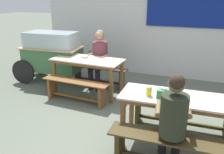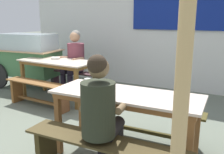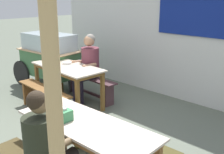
{
  "view_description": "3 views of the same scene",
  "coord_description": "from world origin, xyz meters",
  "px_view_note": "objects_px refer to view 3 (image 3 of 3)",
  "views": [
    {
      "loc": [
        1.05,
        -3.36,
        2.07
      ],
      "look_at": [
        -0.37,
        0.34,
        0.67
      ],
      "focal_mm": 37.92,
      "sensor_mm": 36.0,
      "label": 1
    },
    {
      "loc": [
        1.94,
        -2.67,
        1.56
      ],
      "look_at": [
        0.21,
        0.61,
        0.67
      ],
      "focal_mm": 39.64,
      "sensor_mm": 36.0,
      "label": 2
    },
    {
      "loc": [
        2.87,
        -2.02,
        2.05
      ],
      "look_at": [
        0.14,
        0.8,
        0.86
      ],
      "focal_mm": 44.13,
      "sensor_mm": 36.0,
      "label": 3
    }
  ],
  "objects_px": {
    "dining_table_near": "(86,131)",
    "soup_bowl": "(67,63)",
    "bench_far_back": "(90,84)",
    "food_cart": "(49,56)",
    "condiment_jar": "(54,109)",
    "tissue_box": "(64,115)",
    "person_center_facing": "(88,63)",
    "bench_near_back": "(118,144)",
    "person_near_front": "(47,143)",
    "dining_table_far": "(67,70)",
    "bench_far_front": "(44,97)"
  },
  "relations": [
    {
      "from": "bench_far_back",
      "to": "person_center_facing",
      "type": "bearing_deg",
      "value": -55.8
    },
    {
      "from": "dining_table_far",
      "to": "food_cart",
      "type": "xyz_separation_m",
      "value": [
        -1.16,
        0.38,
        0.03
      ]
    },
    {
      "from": "bench_near_back",
      "to": "person_near_front",
      "type": "xyz_separation_m",
      "value": [
        -0.03,
        -0.97,
        0.41
      ]
    },
    {
      "from": "food_cart",
      "to": "soup_bowl",
      "type": "xyz_separation_m",
      "value": [
        1.04,
        -0.28,
        0.07
      ]
    },
    {
      "from": "bench_far_back",
      "to": "food_cart",
      "type": "bearing_deg",
      "value": -173.43
    },
    {
      "from": "bench_near_back",
      "to": "tissue_box",
      "type": "relative_size",
      "value": 10.29
    },
    {
      "from": "bench_far_back",
      "to": "bench_near_back",
      "type": "distance_m",
      "value": 2.39
    },
    {
      "from": "bench_far_back",
      "to": "bench_far_front",
      "type": "relative_size",
      "value": 1.0
    },
    {
      "from": "dining_table_far",
      "to": "food_cart",
      "type": "height_order",
      "value": "food_cart"
    },
    {
      "from": "dining_table_far",
      "to": "bench_near_back",
      "type": "bearing_deg",
      "value": -21.25
    },
    {
      "from": "food_cart",
      "to": "bench_near_back",
      "type": "bearing_deg",
      "value": -20.12
    },
    {
      "from": "food_cart",
      "to": "person_near_front",
      "type": "relative_size",
      "value": 1.45
    },
    {
      "from": "person_center_facing",
      "to": "condiment_jar",
      "type": "bearing_deg",
      "value": -50.14
    },
    {
      "from": "bench_far_front",
      "to": "bench_near_back",
      "type": "xyz_separation_m",
      "value": [
        2.05,
        -0.27,
        0.01
      ]
    },
    {
      "from": "dining_table_far",
      "to": "tissue_box",
      "type": "xyz_separation_m",
      "value": [
        1.82,
        -1.41,
        0.14
      ]
    },
    {
      "from": "food_cart",
      "to": "condiment_jar",
      "type": "distance_m",
      "value": 3.32
    },
    {
      "from": "bench_far_back",
      "to": "condiment_jar",
      "type": "distance_m",
      "value": 2.56
    },
    {
      "from": "dining_table_near",
      "to": "food_cart",
      "type": "distance_m",
      "value": 3.62
    },
    {
      "from": "bench_far_back",
      "to": "soup_bowl",
      "type": "xyz_separation_m",
      "value": [
        -0.15,
        -0.42,
        0.49
      ]
    },
    {
      "from": "bench_far_front",
      "to": "bench_near_back",
      "type": "distance_m",
      "value": 2.06
    },
    {
      "from": "soup_bowl",
      "to": "bench_far_back",
      "type": "bearing_deg",
      "value": 70.55
    },
    {
      "from": "person_near_front",
      "to": "condiment_jar",
      "type": "height_order",
      "value": "person_near_front"
    },
    {
      "from": "bench_far_back",
      "to": "bench_far_front",
      "type": "distance_m",
      "value": 1.03
    },
    {
      "from": "dining_table_near",
      "to": "food_cart",
      "type": "height_order",
      "value": "food_cart"
    },
    {
      "from": "person_near_front",
      "to": "soup_bowl",
      "type": "xyz_separation_m",
      "value": [
        -2.12,
        1.85,
        0.08
      ]
    },
    {
      "from": "dining_table_far",
      "to": "tissue_box",
      "type": "bearing_deg",
      "value": -37.87
    },
    {
      "from": "dining_table_far",
      "to": "bench_far_back",
      "type": "relative_size",
      "value": 1.09
    },
    {
      "from": "tissue_box",
      "to": "condiment_jar",
      "type": "height_order",
      "value": "tissue_box"
    },
    {
      "from": "bench_far_front",
      "to": "bench_near_back",
      "type": "bearing_deg",
      "value": -7.53
    },
    {
      "from": "dining_table_near",
      "to": "bench_near_back",
      "type": "height_order",
      "value": "dining_table_near"
    },
    {
      "from": "dining_table_far",
      "to": "person_center_facing",
      "type": "bearing_deg",
      "value": 82.04
    },
    {
      "from": "bench_far_front",
      "to": "soup_bowl",
      "type": "xyz_separation_m",
      "value": [
        -0.1,
        0.61,
        0.5
      ]
    },
    {
      "from": "bench_far_front",
      "to": "person_near_front",
      "type": "relative_size",
      "value": 1.12
    },
    {
      "from": "person_near_front",
      "to": "bench_far_back",
      "type": "bearing_deg",
      "value": 131.0
    },
    {
      "from": "bench_near_back",
      "to": "tissue_box",
      "type": "distance_m",
      "value": 0.84
    },
    {
      "from": "bench_far_back",
      "to": "soup_bowl",
      "type": "bearing_deg",
      "value": -109.45
    },
    {
      "from": "dining_table_near",
      "to": "bench_far_front",
      "type": "height_order",
      "value": "dining_table_near"
    },
    {
      "from": "soup_bowl",
      "to": "dining_table_near",
      "type": "bearing_deg",
      "value": -32.89
    },
    {
      "from": "dining_table_near",
      "to": "soup_bowl",
      "type": "relative_size",
      "value": 9.36
    },
    {
      "from": "dining_table_far",
      "to": "person_near_front",
      "type": "height_order",
      "value": "person_near_front"
    },
    {
      "from": "bench_near_back",
      "to": "person_near_front",
      "type": "height_order",
      "value": "person_near_front"
    },
    {
      "from": "tissue_box",
      "to": "food_cart",
      "type": "bearing_deg",
      "value": 148.96
    },
    {
      "from": "bench_far_back",
      "to": "dining_table_near",
      "type": "bearing_deg",
      "value": -42.06
    },
    {
      "from": "dining_table_near",
      "to": "tissue_box",
      "type": "xyz_separation_m",
      "value": [
        -0.22,
        -0.11,
        0.15
      ]
    },
    {
      "from": "dining_table_far",
      "to": "person_center_facing",
      "type": "xyz_separation_m",
      "value": [
        0.06,
        0.46,
        0.06
      ]
    },
    {
      "from": "dining_table_far",
      "to": "soup_bowl",
      "type": "xyz_separation_m",
      "value": [
        -0.12,
        0.1,
        0.1
      ]
    },
    {
      "from": "tissue_box",
      "to": "condiment_jar",
      "type": "distance_m",
      "value": 0.19
    },
    {
      "from": "bench_far_back",
      "to": "tissue_box",
      "type": "xyz_separation_m",
      "value": [
        1.79,
        -1.93,
        0.53
      ]
    },
    {
      "from": "dining_table_near",
      "to": "tissue_box",
      "type": "height_order",
      "value": "tissue_box"
    },
    {
      "from": "dining_table_near",
      "to": "person_center_facing",
      "type": "relative_size",
      "value": 1.25
    }
  ]
}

